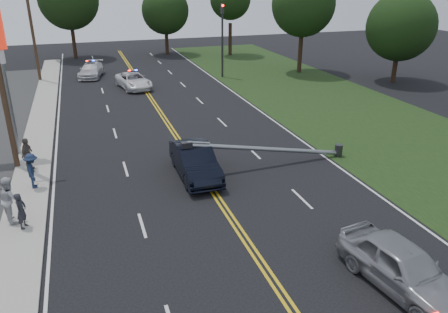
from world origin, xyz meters
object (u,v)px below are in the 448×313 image
object	(u,v)px
crashed_sedan	(195,161)
bystander_b	(10,199)
bystander_a	(21,211)
fallen_streetlight	(276,149)
bystander_c	(32,171)
waiting_sedan	(402,266)
emergency_b	(91,70)
emergency_a	(134,81)
bystander_d	(27,154)
utility_pole_far	(32,27)
traffic_signal	(222,34)

from	to	relation	value
crashed_sedan	bystander_b	distance (m)	8.66
bystander_a	fallen_streetlight	bearing A→B (deg)	-57.96
bystander_a	bystander_c	size ratio (longest dim) A/B	0.89
waiting_sedan	bystander_a	size ratio (longest dim) A/B	3.10
fallen_streetlight	waiting_sedan	size ratio (longest dim) A/B	1.97
waiting_sedan	emergency_b	size ratio (longest dim) A/B	0.98
waiting_sedan	crashed_sedan	bearing A→B (deg)	103.74
emergency_a	bystander_d	world-z (taller)	bystander_d
bystander_b	bystander_c	size ratio (longest dim) A/B	1.14
waiting_sedan	utility_pole_far	bearing A→B (deg)	101.62
fallen_streetlight	bystander_a	xyz separation A→B (m)	(-12.48, -2.82, -0.03)
bystander_a	bystander_b	world-z (taller)	bystander_b
waiting_sedan	fallen_streetlight	bearing A→B (deg)	80.19
crashed_sedan	waiting_sedan	size ratio (longest dim) A/B	1.04
traffic_signal	bystander_a	world-z (taller)	traffic_signal
traffic_signal	emergency_a	world-z (taller)	traffic_signal
emergency_b	crashed_sedan	bearing A→B (deg)	-67.91
traffic_signal	emergency_a	size ratio (longest dim) A/B	1.41
fallen_streetlight	waiting_sedan	bearing A→B (deg)	-91.76
utility_pole_far	bystander_c	bearing A→B (deg)	-87.53
waiting_sedan	bystander_c	world-z (taller)	bystander_c
bystander_d	bystander_b	bearing A→B (deg)	-161.67
traffic_signal	crashed_sedan	size ratio (longest dim) A/B	1.42
traffic_signal	waiting_sedan	xyz separation A→B (m)	(-4.44, -32.54, -3.39)
emergency_b	bystander_b	bearing A→B (deg)	-85.46
emergency_b	bystander_b	size ratio (longest dim) A/B	2.46
waiting_sedan	bystander_d	size ratio (longest dim) A/B	2.71
bystander_c	bystander_d	distance (m)	2.32
utility_pole_far	emergency_b	world-z (taller)	utility_pole_far
waiting_sedan	bystander_c	size ratio (longest dim) A/B	2.76
emergency_a	waiting_sedan	bearing A→B (deg)	-91.52
traffic_signal	emergency_b	size ratio (longest dim) A/B	1.45
emergency_a	bystander_a	world-z (taller)	bystander_a
utility_pole_far	bystander_b	xyz separation A→B (m)	(0.45, -28.08, -3.98)
traffic_signal	waiting_sedan	distance (m)	33.02
fallen_streetlight	emergency_b	world-z (taller)	fallen_streetlight
utility_pole_far	waiting_sedan	world-z (taller)	utility_pole_far
emergency_b	bystander_c	world-z (taller)	bystander_c
emergency_b	traffic_signal	bearing A→B (deg)	-4.75
emergency_a	bystander_d	bearing A→B (deg)	-124.81
traffic_signal	emergency_a	distance (m)	10.01
bystander_a	waiting_sedan	bearing A→B (deg)	-103.11
utility_pole_far	emergency_a	size ratio (longest dim) A/B	2.00
bystander_a	traffic_signal	bearing A→B (deg)	-14.47
waiting_sedan	bystander_a	xyz separation A→B (m)	(-12.16, 7.72, 0.08)
waiting_sedan	bystander_b	size ratio (longest dim) A/B	2.41
emergency_a	utility_pole_far	bearing A→B (deg)	134.13
crashed_sedan	emergency_b	bearing A→B (deg)	98.80
traffic_signal	bystander_d	distance (m)	25.39
emergency_a	bystander_a	bearing A→B (deg)	-118.31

